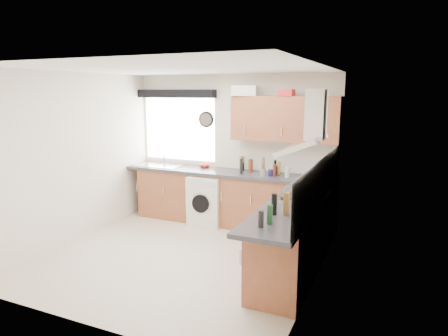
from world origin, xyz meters
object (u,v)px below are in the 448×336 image
at_px(oven, 296,235).
at_px(washing_machine, 208,200).
at_px(upper_cabinets, 285,119).
at_px(extractor_hood, 309,130).

xyz_separation_m(oven, washing_machine, (-1.79, 1.10, -0.01)).
xyz_separation_m(oven, upper_cabinets, (-0.55, 1.32, 1.38)).
relative_size(extractor_hood, upper_cabinets, 0.46).
xyz_separation_m(upper_cabinets, washing_machine, (-1.24, -0.23, -1.38)).
distance_m(oven, upper_cabinets, 1.99).
relative_size(oven, upper_cabinets, 0.50).
relative_size(upper_cabinets, washing_machine, 2.05).
xyz_separation_m(oven, extractor_hood, (0.10, -0.00, 1.34)).
xyz_separation_m(extractor_hood, upper_cabinets, (-0.65, 1.33, 0.03)).
bearing_deg(upper_cabinets, extractor_hood, -63.87).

